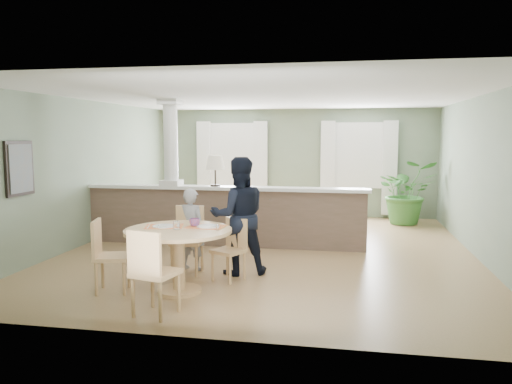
% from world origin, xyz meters
% --- Properties ---
extents(ground, '(8.00, 8.00, 0.00)m').
position_xyz_m(ground, '(0.00, 0.00, 0.00)').
color(ground, tan).
rests_on(ground, ground).
extents(room_shell, '(7.02, 8.02, 2.71)m').
position_xyz_m(room_shell, '(-0.03, 0.63, 1.81)').
color(room_shell, gray).
rests_on(room_shell, ground).
extents(pony_wall, '(5.32, 0.38, 2.70)m').
position_xyz_m(pony_wall, '(-0.99, 0.20, 0.71)').
color(pony_wall, brown).
rests_on(pony_wall, ground).
extents(sofa, '(3.33, 2.13, 0.91)m').
position_xyz_m(sofa, '(-0.81, 1.52, 0.45)').
color(sofa, '#937D50').
rests_on(sofa, ground).
extents(houseplant, '(1.42, 1.26, 1.48)m').
position_xyz_m(houseplant, '(2.70, 3.20, 0.74)').
color(houseplant, '#346B2B').
rests_on(houseplant, ground).
extents(dining_table, '(1.38, 1.38, 0.95)m').
position_xyz_m(dining_table, '(-0.79, -2.60, 0.67)').
color(dining_table, tan).
rests_on(dining_table, ground).
extents(chair_far_boy, '(0.48, 0.48, 0.99)m').
position_xyz_m(chair_far_boy, '(-0.97, -1.66, 0.55)').
color(chair_far_boy, tan).
rests_on(chair_far_boy, ground).
extents(chair_far_man, '(0.53, 0.53, 0.87)m').
position_xyz_m(chair_far_man, '(-0.25, -1.90, 0.48)').
color(chair_far_man, tan).
rests_on(chair_far_man, ground).
extents(chair_near, '(0.55, 0.55, 1.00)m').
position_xyz_m(chair_near, '(-0.79, -3.51, 0.55)').
color(chair_near, tan).
rests_on(chair_near, ground).
extents(chair_side, '(0.53, 0.53, 0.95)m').
position_xyz_m(chair_side, '(-1.73, -2.75, 0.53)').
color(chair_side, tan).
rests_on(chair_side, ground).
extents(child_person, '(0.51, 0.38, 1.25)m').
position_xyz_m(child_person, '(-0.97, -1.52, 0.63)').
color(child_person, '#949498').
rests_on(child_person, ground).
extents(man_person, '(1.02, 0.91, 1.73)m').
position_xyz_m(man_person, '(-0.21, -1.59, 0.87)').
color(man_person, black).
rests_on(man_person, ground).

